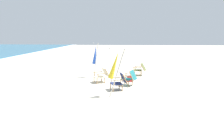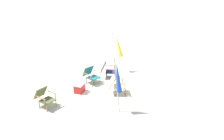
{
  "view_description": "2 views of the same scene",
  "coord_description": "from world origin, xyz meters",
  "px_view_note": "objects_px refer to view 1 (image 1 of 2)",
  "views": [
    {
      "loc": [
        -9.95,
        -0.21,
        2.56
      ],
      "look_at": [
        0.27,
        0.41,
        0.74
      ],
      "focal_mm": 32.0,
      "sensor_mm": 36.0,
      "label": 1
    },
    {
      "loc": [
        10.12,
        4.44,
        5.16
      ],
      "look_at": [
        0.16,
        0.63,
        0.88
      ],
      "focal_mm": 42.0,
      "sensor_mm": 36.0,
      "label": 2
    }
  ],
  "objects_px": {
    "beach_chair_back_left": "(130,77)",
    "umbrella_furled_yellow": "(115,65)",
    "beach_chair_front_right": "(140,69)",
    "beach_chair_back_right": "(102,75)",
    "cooler_box": "(130,77)",
    "umbrella_furled_blue": "(95,55)",
    "beach_chair_front_left": "(120,81)"
  },
  "relations": [
    {
      "from": "beach_chair_front_right",
      "to": "umbrella_furled_yellow",
      "type": "relative_size",
      "value": 0.43
    },
    {
      "from": "beach_chair_front_right",
      "to": "beach_chair_back_right",
      "type": "relative_size",
      "value": 0.95
    },
    {
      "from": "umbrella_furled_blue",
      "to": "umbrella_furled_yellow",
      "type": "distance_m",
      "value": 4.1
    },
    {
      "from": "beach_chair_back_left",
      "to": "beach_chair_back_right",
      "type": "height_order",
      "value": "beach_chair_back_left"
    },
    {
      "from": "beach_chair_back_right",
      "to": "beach_chair_front_left",
      "type": "xyz_separation_m",
      "value": [
        -1.45,
        -0.98,
        0.0
      ]
    },
    {
      "from": "umbrella_furled_blue",
      "to": "beach_chair_front_right",
      "type": "bearing_deg",
      "value": -75.13
    },
    {
      "from": "beach_chair_front_right",
      "to": "beach_chair_back_left",
      "type": "xyz_separation_m",
      "value": [
        -2.66,
        0.74,
        0.0
      ]
    },
    {
      "from": "beach_chair_back_left",
      "to": "beach_chair_back_right",
      "type": "xyz_separation_m",
      "value": [
        0.58,
        1.46,
        -0.0
      ]
    },
    {
      "from": "beach_chair_front_right",
      "to": "beach_chair_back_left",
      "type": "bearing_deg",
      "value": 164.48
    },
    {
      "from": "beach_chair_front_left",
      "to": "cooler_box",
      "type": "bearing_deg",
      "value": -15.88
    },
    {
      "from": "umbrella_furled_yellow",
      "to": "cooler_box",
      "type": "distance_m",
      "value": 3.28
    },
    {
      "from": "beach_chair_front_right",
      "to": "beach_chair_back_left",
      "type": "height_order",
      "value": "beach_chair_back_left"
    },
    {
      "from": "umbrella_furled_yellow",
      "to": "beach_chair_front_left",
      "type": "bearing_deg",
      "value": -9.56
    },
    {
      "from": "beach_chair_front_right",
      "to": "beach_chair_front_left",
      "type": "height_order",
      "value": "beach_chair_front_left"
    },
    {
      "from": "cooler_box",
      "to": "umbrella_furled_yellow",
      "type": "bearing_deg",
      "value": 166.36
    },
    {
      "from": "beach_chair_back_right",
      "to": "umbrella_furled_yellow",
      "type": "bearing_deg",
      "value": -162.52
    },
    {
      "from": "beach_chair_front_right",
      "to": "beach_chair_front_left",
      "type": "relative_size",
      "value": 1.01
    },
    {
      "from": "beach_chair_back_right",
      "to": "umbrella_furled_yellow",
      "type": "relative_size",
      "value": 0.46
    },
    {
      "from": "beach_chair_back_left",
      "to": "beach_chair_front_left",
      "type": "height_order",
      "value": "beach_chair_front_left"
    },
    {
      "from": "beach_chair_front_right",
      "to": "beach_chair_back_right",
      "type": "height_order",
      "value": "beach_chair_back_right"
    },
    {
      "from": "beach_chair_front_left",
      "to": "cooler_box",
      "type": "height_order",
      "value": "beach_chair_front_left"
    },
    {
      "from": "beach_chair_front_right",
      "to": "beach_chair_front_left",
      "type": "xyz_separation_m",
      "value": [
        -3.53,
        1.23,
        0.0
      ]
    },
    {
      "from": "umbrella_furled_blue",
      "to": "umbrella_furled_yellow",
      "type": "xyz_separation_m",
      "value": [
        -3.87,
        -1.36,
        -0.04
      ]
    },
    {
      "from": "beach_chair_front_right",
      "to": "umbrella_furled_yellow",
      "type": "bearing_deg",
      "value": 163.0
    },
    {
      "from": "cooler_box",
      "to": "beach_chair_front_right",
      "type": "bearing_deg",
      "value": -22.9
    },
    {
      "from": "umbrella_furled_yellow",
      "to": "beach_chair_front_right",
      "type": "bearing_deg",
      "value": -17.0
    },
    {
      "from": "beach_chair_back_right",
      "to": "beach_chair_front_right",
      "type": "bearing_deg",
      "value": -46.64
    },
    {
      "from": "beach_chair_back_left",
      "to": "umbrella_furled_blue",
      "type": "height_order",
      "value": "umbrella_furled_blue"
    },
    {
      "from": "umbrella_furled_yellow",
      "to": "cooler_box",
      "type": "relative_size",
      "value": 4.17
    },
    {
      "from": "beach_chair_front_right",
      "to": "umbrella_furled_yellow",
      "type": "xyz_separation_m",
      "value": [
        -4.6,
        1.41,
        0.91
      ]
    },
    {
      "from": "beach_chair_back_left",
      "to": "umbrella_furled_yellow",
      "type": "xyz_separation_m",
      "value": [
        -1.94,
        0.67,
        0.91
      ]
    },
    {
      "from": "beach_chair_front_right",
      "to": "cooler_box",
      "type": "relative_size",
      "value": 1.81
    }
  ]
}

